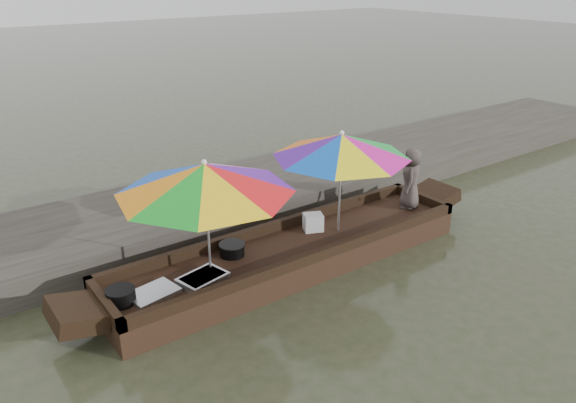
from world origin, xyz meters
TOP-DOWN VIEW (x-y plane):
  - water at (0.00, 0.00)m, footprint 80.00×80.00m
  - dock at (0.00, 2.20)m, footprint 22.00×2.20m
  - boat_hull at (0.00, 0.00)m, footprint 5.53×1.20m
  - cooking_pot at (-2.52, -0.00)m, footprint 0.35×0.35m
  - tray_crayfish at (-1.51, -0.15)m, footprint 0.66×0.52m
  - tray_scallop at (-2.15, -0.07)m, footprint 0.65×0.50m
  - charcoal_grill at (-0.84, 0.26)m, footprint 0.34×0.34m
  - supply_bag at (0.56, 0.23)m, footprint 0.34×0.31m
  - vendor at (2.39, -0.01)m, footprint 0.59×0.58m
  - umbrella_bow at (-1.32, 0.00)m, footprint 2.66×2.66m
  - umbrella_stern at (0.87, 0.00)m, footprint 2.02×2.02m

SIDE VIEW (x-z plane):
  - water at x=0.00m, z-range 0.00..0.00m
  - boat_hull at x=0.00m, z-range 0.00..0.35m
  - dock at x=0.00m, z-range 0.00..0.50m
  - tray_scallop at x=-2.15m, z-range 0.35..0.41m
  - tray_crayfish at x=-1.51m, z-range 0.35..0.44m
  - charcoal_grill at x=-0.84m, z-range 0.35..0.51m
  - cooking_pot at x=-2.52m, z-range 0.35..0.53m
  - supply_bag at x=0.56m, z-range 0.35..0.61m
  - vendor at x=2.39m, z-range 0.35..1.37m
  - umbrella_bow at x=-1.32m, z-range 0.35..1.90m
  - umbrella_stern at x=0.87m, z-range 0.35..1.90m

